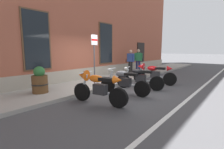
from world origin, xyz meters
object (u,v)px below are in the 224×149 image
at_px(motorcycle_grey_naked, 124,82).
at_px(motorcycle_red_sport, 153,73).
at_px(motorcycle_black_naked, 139,78).
at_px(pedestrian_blue_top, 130,60).
at_px(motorcycle_orange_sport, 97,86).
at_px(pedestrian_striped_shirt, 138,59).
at_px(parking_sign, 94,52).
at_px(barrel_planter, 40,81).

height_order(motorcycle_grey_naked, motorcycle_red_sport, motorcycle_red_sport).
distance_m(motorcycle_black_naked, pedestrian_blue_top, 4.19).
xyz_separation_m(motorcycle_grey_naked, pedestrian_blue_top, (4.38, 2.52, 0.53)).
height_order(motorcycle_orange_sport, pedestrian_blue_top, pedestrian_blue_top).
relative_size(pedestrian_blue_top, pedestrian_striped_shirt, 0.97).
bearing_deg(motorcycle_red_sport, parking_sign, 144.33).
height_order(pedestrian_striped_shirt, barrel_planter, pedestrian_striped_shirt).
bearing_deg(pedestrian_striped_shirt, motorcycle_grey_naked, -155.33).
distance_m(motorcycle_grey_naked, pedestrian_blue_top, 5.08).
relative_size(motorcycle_orange_sport, pedestrian_blue_top, 1.25).
bearing_deg(pedestrian_striped_shirt, barrel_planter, -178.75).
distance_m(motorcycle_grey_naked, parking_sign, 2.04).
relative_size(pedestrian_blue_top, barrel_planter, 1.61).
relative_size(motorcycle_orange_sport, motorcycle_red_sport, 0.93).
bearing_deg(motorcycle_black_naked, pedestrian_striped_shirt, 30.80).
xyz_separation_m(motorcycle_orange_sport, parking_sign, (1.59, 1.69, 1.02)).
xyz_separation_m(motorcycle_orange_sport, pedestrian_blue_top, (5.84, 2.51, 0.43)).
bearing_deg(motorcycle_grey_naked, parking_sign, 85.65).
xyz_separation_m(motorcycle_black_naked, barrel_planter, (-3.29, 2.31, 0.08)).
bearing_deg(motorcycle_black_naked, pedestrian_blue_top, 38.26).
relative_size(motorcycle_red_sport, parking_sign, 0.94).
height_order(motorcycle_grey_naked, pedestrian_striped_shirt, pedestrian_striped_shirt).
bearing_deg(parking_sign, motorcycle_grey_naked, -94.35).
bearing_deg(parking_sign, barrel_planter, 166.32).
distance_m(motorcycle_black_naked, barrel_planter, 4.02).
distance_m(motorcycle_grey_naked, motorcycle_black_naked, 1.12).
distance_m(motorcycle_grey_naked, motorcycle_red_sport, 2.51).
height_order(motorcycle_orange_sport, motorcycle_red_sport, motorcycle_orange_sport).
bearing_deg(pedestrian_blue_top, motorcycle_red_sport, -126.40).
xyz_separation_m(motorcycle_red_sport, pedestrian_blue_top, (1.87, 2.53, 0.44)).
xyz_separation_m(motorcycle_grey_naked, barrel_planter, (-2.17, 2.26, 0.07)).
height_order(motorcycle_orange_sport, pedestrian_striped_shirt, pedestrian_striped_shirt).
bearing_deg(motorcycle_orange_sport, motorcycle_red_sport, -0.26).
bearing_deg(pedestrian_striped_shirt, pedestrian_blue_top, 173.75).
height_order(motorcycle_black_naked, motorcycle_red_sport, motorcycle_red_sport).
bearing_deg(pedestrian_striped_shirt, motorcycle_orange_sport, -160.26).
xyz_separation_m(motorcycle_red_sport, pedestrian_striped_shirt, (2.76, 2.43, 0.47)).
bearing_deg(pedestrian_striped_shirt, motorcycle_black_naked, -149.20).
height_order(motorcycle_grey_naked, barrel_planter, barrel_planter).
height_order(motorcycle_orange_sport, barrel_planter, barrel_planter).
distance_m(motorcycle_orange_sport, pedestrian_blue_top, 6.37).
xyz_separation_m(motorcycle_grey_naked, pedestrian_striped_shirt, (5.27, 2.42, 0.55)).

